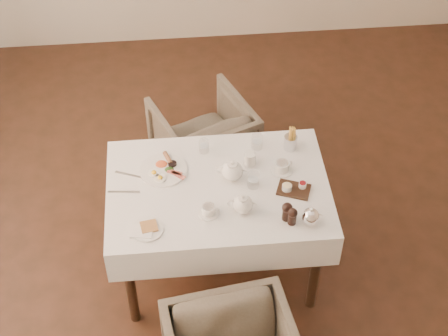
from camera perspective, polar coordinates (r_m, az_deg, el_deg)
name	(u,v)px	position (r m, az deg, el deg)	size (l,w,h in m)	color
table	(218,200)	(4.02, -0.50, -2.71)	(1.28, 0.88, 0.75)	black
armchair_far	(203,138)	(4.92, -1.74, 2.54)	(0.62, 0.64, 0.58)	#50473A
breakfast_plate	(164,169)	(4.03, -5.04, -0.09)	(0.28, 0.28, 0.03)	white
side_plate	(146,230)	(3.73, -6.50, -5.11)	(0.18, 0.18, 0.02)	white
teapot_centre	(232,170)	(3.93, 0.69, -0.15)	(0.17, 0.13, 0.14)	white
teapot_front	(243,203)	(3.76, 1.57, -2.94)	(0.16, 0.12, 0.13)	white
creamer	(250,158)	(4.03, 2.18, 0.80)	(0.07, 0.07, 0.08)	white
teacup_near	(209,210)	(3.78, -1.29, -3.51)	(0.12, 0.12, 0.06)	white
teacup_far	(282,167)	(4.02, 4.83, 0.09)	(0.13, 0.13, 0.06)	white
glass_left	(204,146)	(4.11, -1.68, 1.85)	(0.06, 0.06, 0.09)	silver
glass_mid	(253,180)	(3.90, 2.45, -1.00)	(0.07, 0.07, 0.10)	silver
glass_right	(257,142)	(4.14, 2.77, 2.21)	(0.07, 0.07, 0.10)	silver
condiment_board	(293,189)	(3.92, 5.79, -1.72)	(0.21, 0.18, 0.05)	black
pepper_mill_left	(287,211)	(3.74, 5.25, -3.61)	(0.06, 0.06, 0.12)	black
pepper_mill_right	(292,216)	(3.73, 5.70, -4.01)	(0.05, 0.05, 0.11)	black
silver_pot	(311,216)	(3.73, 7.23, -3.95)	(0.12, 0.10, 0.13)	white
fries_cup	(291,139)	(4.13, 5.56, 2.40)	(0.08, 0.08, 0.17)	silver
cutlery_fork	(131,175)	(4.03, -7.73, -0.59)	(0.02, 0.20, 0.00)	silver
cutlery_knife	(124,192)	(3.94, -8.33, -1.98)	(0.01, 0.18, 0.00)	silver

